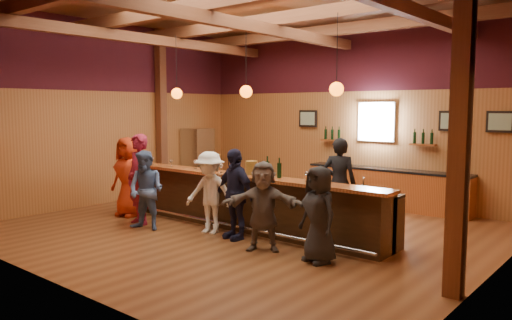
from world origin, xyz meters
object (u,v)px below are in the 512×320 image
at_px(bartender, 339,183).
at_px(bottle_a, 267,169).
at_px(stainless_fridge, 198,160).
at_px(customer_denim, 146,190).
at_px(customer_dark, 319,214).
at_px(bar_counter, 252,202).
at_px(back_bar_cabinet, 386,188).
at_px(customer_white, 210,193).
at_px(customer_orange, 128,177).
at_px(ice_bucket, 251,168).
at_px(customer_navy, 235,194).
at_px(customer_brown, 263,206).
at_px(customer_redvest, 139,179).

height_order(bartender, bottle_a, bartender).
relative_size(stainless_fridge, customer_denim, 1.15).
distance_m(customer_denim, customer_dark, 3.74).
bearing_deg(bottle_a, bar_counter, 158.37).
xyz_separation_m(stainless_fridge, bartender, (5.45, -1.33, 0.00)).
xyz_separation_m(customer_denim, customer_dark, (3.72, 0.40, -0.03)).
height_order(back_bar_cabinet, bottle_a, bottle_a).
bearing_deg(customer_white, customer_orange, 169.50).
distance_m(customer_denim, ice_bucket, 2.12).
bearing_deg(customer_navy, customer_orange, -168.49).
height_order(customer_denim, customer_brown, customer_denim).
relative_size(customer_redvest, customer_brown, 1.24).
bearing_deg(back_bar_cabinet, customer_dark, -77.17).
bearing_deg(customer_navy, customer_white, -169.05).
relative_size(bar_counter, customer_navy, 3.79).
bearing_deg(customer_white, customer_redvest, -178.83).
bearing_deg(back_bar_cabinet, customer_orange, -131.80).
xyz_separation_m(back_bar_cabinet, bartender, (0.15, -2.45, 0.43)).
relative_size(customer_navy, bottle_a, 4.33).
bearing_deg(customer_denim, customer_brown, -8.50).
bearing_deg(customer_denim, customer_white, 11.32).
height_order(bar_counter, customer_denim, customer_denim).
distance_m(customer_redvest, ice_bucket, 2.41).
distance_m(stainless_fridge, customer_redvest, 4.25).
relative_size(bar_counter, customer_brown, 4.18).
relative_size(bar_counter, bartender, 3.49).
xyz_separation_m(customer_dark, bottle_a, (-1.66, 0.82, 0.51)).
bearing_deg(bartender, customer_redvest, 15.15).
bearing_deg(customer_navy, back_bar_cabinet, 88.87).
distance_m(bar_counter, customer_denim, 2.09).
bearing_deg(customer_white, bottle_a, 22.18).
bearing_deg(customer_orange, customer_dark, -6.13).
relative_size(back_bar_cabinet, customer_redvest, 2.15).
height_order(back_bar_cabinet, customer_brown, customer_brown).
xyz_separation_m(back_bar_cabinet, customer_navy, (-0.89, -4.41, 0.35)).
height_order(bar_counter, customer_navy, customer_navy).
bearing_deg(customer_white, back_bar_cabinet, 59.07).
distance_m(back_bar_cabinet, customer_denim, 5.69).
xyz_separation_m(customer_denim, customer_white, (1.15, 0.60, 0.00)).
bearing_deg(bar_counter, ice_bucket, -51.22).
relative_size(stainless_fridge, customer_orange, 1.03).
bearing_deg(customer_denim, stainless_fridge, 107.70).
distance_m(back_bar_cabinet, customer_navy, 4.51).
bearing_deg(bartender, bar_counter, 20.03).
bearing_deg(customer_brown, customer_denim, 155.22).
relative_size(customer_denim, ice_bucket, 5.96).
height_order(stainless_fridge, customer_orange, stainless_fridge).
relative_size(back_bar_cabinet, customer_white, 2.55).
distance_m(customer_orange, ice_bucket, 3.08).
xyz_separation_m(customer_brown, bartender, (0.17, 2.20, 0.15)).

